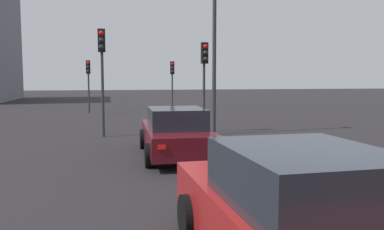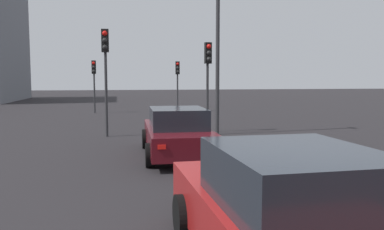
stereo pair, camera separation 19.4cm
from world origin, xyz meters
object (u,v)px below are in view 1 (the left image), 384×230
Objects in this scene: car_maroon_lead at (176,133)px; traffic_light_near_right at (172,75)px; car_red_second at (296,216)px; traffic_light_near_left at (102,60)px; traffic_light_far_left at (205,68)px; street_lamp_kerbside at (214,18)px; traffic_light_far_right at (88,75)px.

traffic_light_near_right is at bearing -6.88° from car_maroon_lead.
traffic_light_near_left is (11.95, 2.34, 2.31)m from car_red_second.
traffic_light_far_left is 2.16m from street_lamp_kerbside.
traffic_light_far_right is (23.45, 3.47, 1.82)m from car_red_second.
traffic_light_far_left is (5.00, -2.10, 2.08)m from car_maroon_lead.
traffic_light_near_left is 1.10× the size of traffic_light_far_left.
car_red_second is at bearing 13.49° from traffic_light_near_left.
traffic_light_near_right is at bearing -0.54° from street_lamp_kerbside.
traffic_light_far_left reaches higher than car_red_second.
traffic_light_near_left is at bearing 9.60° from car_red_second.
traffic_light_far_left is at bearing 99.86° from traffic_light_near_left.
car_maroon_lead is 5.48m from traffic_light_near_left.
car_red_second is 12.40m from traffic_light_near_left.
car_red_second is at bearing -16.28° from traffic_light_far_left.
traffic_light_far_left is (0.56, -4.30, -0.27)m from traffic_light_near_left.
car_maroon_lead is 0.57× the size of street_lamp_kerbside.
traffic_light_near_left is 12.54m from traffic_light_near_right.
traffic_light_far_right is at bearing 13.55° from car_maroon_lead.
car_maroon_lead is 16.36m from traffic_light_near_right.
traffic_light_near_left reaches higher than car_red_second.
street_lamp_kerbside is (11.78, -2.19, 4.05)m from car_red_second.
traffic_light_near_left is 11.56m from traffic_light_far_right.
traffic_light_near_right is (11.64, -4.64, -0.50)m from traffic_light_near_left.
car_maroon_lead is 1.33× the size of traffic_light_near_right.
traffic_light_far_right reaches higher than car_maroon_lead.
traffic_light_near_left is 4.35m from traffic_light_far_left.
traffic_light_near_left is 1.20× the size of traffic_light_far_right.
car_maroon_lead is 1.01× the size of car_red_second.
car_red_second is 1.20× the size of traffic_light_far_left.
traffic_light_near_right reaches higher than car_red_second.
traffic_light_near_right is (16.07, -2.44, 1.85)m from car_maroon_lead.
traffic_light_near_left reaches higher than car_maroon_lead.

